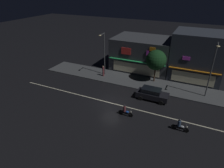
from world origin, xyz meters
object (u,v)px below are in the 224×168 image
object	(u,v)px
streetlamp_mid	(212,67)
motorcycle_lead	(125,111)
parked_car_near_kerb	(152,94)
pedestrian_on_sidewalk	(103,71)
streetlamp_west	(104,51)
motorcycle_following	(180,126)
traffic_cone	(162,95)

from	to	relation	value
streetlamp_mid	motorcycle_lead	xyz separation A→B (m)	(-8.63, -8.79, -4.04)
parked_car_near_kerb	pedestrian_on_sidewalk	bearing A→B (deg)	-21.86
streetlamp_west	streetlamp_mid	distance (m)	16.35
streetlamp_mid	parked_car_near_kerb	xyz separation A→B (m)	(-6.69, -3.68, -3.80)
streetlamp_west	pedestrian_on_sidewalk	size ratio (longest dim) A/B	3.92
streetlamp_west	motorcycle_lead	size ratio (longest dim) A/B	3.83
pedestrian_on_sidewalk	streetlamp_west	bearing A→B (deg)	5.32
streetlamp_mid	motorcycle_lead	distance (m)	12.97
parked_car_near_kerb	motorcycle_following	size ratio (longest dim) A/B	2.26
pedestrian_on_sidewalk	parked_car_near_kerb	world-z (taller)	pedestrian_on_sidewalk
streetlamp_mid	motorcycle_following	world-z (taller)	streetlamp_mid
motorcycle_following	streetlamp_west	bearing A→B (deg)	-30.81
pedestrian_on_sidewalk	motorcycle_lead	bearing A→B (deg)	-144.37
streetlamp_mid	parked_car_near_kerb	size ratio (longest dim) A/B	1.80
pedestrian_on_sidewalk	parked_car_near_kerb	distance (m)	10.30
pedestrian_on_sidewalk	motorcycle_lead	distance (m)	11.76
streetlamp_mid	parked_car_near_kerb	distance (m)	8.53
parked_car_near_kerb	motorcycle_lead	bearing A→B (deg)	69.27
parked_car_near_kerb	motorcycle_lead	distance (m)	5.48
traffic_cone	parked_car_near_kerb	bearing A→B (deg)	-129.92
pedestrian_on_sidewalk	traffic_cone	xyz separation A→B (m)	(10.74, -2.42, -0.74)
pedestrian_on_sidewalk	motorcycle_lead	size ratio (longest dim) A/B	0.98
motorcycle_following	parked_car_near_kerb	bearing A→B (deg)	-46.20
streetlamp_west	parked_car_near_kerb	size ratio (longest dim) A/B	1.69
motorcycle_lead	streetlamp_west	bearing A→B (deg)	-48.45
streetlamp_mid	motorcycle_following	bearing A→B (deg)	-104.43
pedestrian_on_sidewalk	motorcycle_following	world-z (taller)	pedestrian_on_sidewalk
traffic_cone	streetlamp_west	bearing A→B (deg)	164.83
streetlamp_west	traffic_cone	bearing A→B (deg)	-15.17
streetlamp_west	parked_car_near_kerb	xyz separation A→B (m)	(9.65, -4.35, -3.56)
streetlamp_mid	traffic_cone	world-z (taller)	streetlamp_mid
motorcycle_lead	streetlamp_mid	bearing A→B (deg)	-132.07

